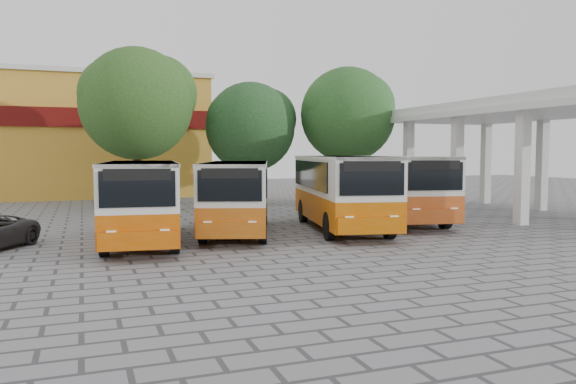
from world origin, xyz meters
name	(u,v)px	position (x,y,z in m)	size (l,w,h in m)	color
ground	(376,241)	(0.00, 0.00, 0.00)	(90.00, 90.00, 0.00)	slate
terminal_shelter	(535,111)	(10.50, 4.00, 4.91)	(6.80, 15.80, 5.40)	silver
shophouse_block	(56,136)	(-11.00, 25.99, 4.16)	(20.40, 10.40, 8.30)	gold
bus_far_left	(141,196)	(-7.48, 2.48, 1.56)	(3.14, 7.69, 2.69)	#BE4C01
bus_centre_left	(237,192)	(-3.94, 3.43, 1.53)	(4.40, 7.81, 2.64)	#B1530C
bus_centre_right	(342,187)	(0.15, 3.01, 1.66)	(3.96, 8.32, 2.86)	#C15600
bus_far_right	(396,184)	(3.48, 4.51, 1.65)	(3.76, 8.24, 2.85)	#B84A15
tree_left	(138,100)	(-6.42, 14.62, 5.82)	(6.31, 6.01, 8.63)	#34250F
tree_middle	(251,124)	(-0.05, 14.71, 4.65)	(5.43, 5.17, 7.07)	black
tree_right	(348,112)	(5.59, 13.51, 5.43)	(5.87, 5.59, 8.04)	#402D12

